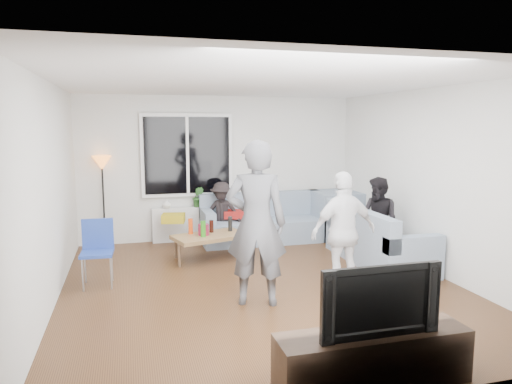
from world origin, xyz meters
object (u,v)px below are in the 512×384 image
object	(u,v)px
player_right	(344,232)
tv_console	(373,358)
floor_lamp	(104,202)
player_left	(256,223)
spectator_back	(222,213)
sofa_right_section	(379,235)
coffee_table	(210,247)
spectator_right	(379,220)
side_chair	(97,254)
sofa_back_section	(265,218)
television	(375,297)

from	to	relation	value
player_right	tv_console	distance (m)	2.23
floor_lamp	player_right	world-z (taller)	floor_lamp
player_left	tv_console	bearing A→B (deg)	120.85
floor_lamp	spectator_back	world-z (taller)	floor_lamp
sofa_right_section	spectator_back	size ratio (longest dim) A/B	1.82
player_right	coffee_table	bearing A→B (deg)	-58.48
player_right	spectator_right	xyz separation A→B (m)	(1.08, 1.02, -0.11)
spectator_right	tv_console	world-z (taller)	spectator_right
floor_lamp	coffee_table	bearing A→B (deg)	-38.45
sofa_right_section	coffee_table	size ratio (longest dim) A/B	1.82
tv_console	sofa_right_section	bearing A→B (deg)	59.49
player_right	floor_lamp	bearing A→B (deg)	-51.83
sofa_right_section	floor_lamp	bearing A→B (deg)	62.89
side_chair	player_left	xyz separation A→B (m)	(1.83, -1.12, 0.53)
sofa_back_section	player_left	world-z (taller)	player_left
sofa_back_section	floor_lamp	bearing A→B (deg)	172.82
sofa_right_section	player_left	size ratio (longest dim) A/B	1.04
tv_console	side_chair	bearing A→B (deg)	126.94
player_left	player_right	xyz separation A→B (m)	(1.16, 0.12, -0.20)
tv_console	spectator_back	bearing A→B (deg)	93.49
player_left	player_right	distance (m)	1.19
player_right	television	distance (m)	2.16
sofa_right_section	television	xyz separation A→B (m)	(-1.79, -3.04, 0.30)
player_right	player_left	bearing A→B (deg)	0.07
sofa_back_section	coffee_table	xyz separation A→B (m)	(-1.17, -0.93, -0.22)
sofa_back_section	player_right	size ratio (longest dim) A/B	1.51
sofa_right_section	coffee_table	distance (m)	2.60
sofa_right_section	floor_lamp	xyz separation A→B (m)	(-4.07, 2.08, 0.36)
side_chair	spectator_back	distance (m)	2.66
sofa_back_section	spectator_right	bearing A→B (deg)	-53.00
sofa_back_section	side_chair	distance (m)	3.28
spectator_back	television	world-z (taller)	spectator_back
side_chair	player_right	bearing A→B (deg)	-15.41
spectator_right	spectator_back	distance (m)	2.72
coffee_table	player_left	bearing A→B (deg)	-83.46
side_chair	floor_lamp	size ratio (longest dim) A/B	0.55
side_chair	player_left	size ratio (longest dim) A/B	0.45
player_right	spectator_back	bearing A→B (deg)	-75.99
coffee_table	tv_console	world-z (taller)	tv_console
player_left	coffee_table	bearing A→B (deg)	-65.84
spectator_right	player_left	bearing A→B (deg)	-81.12
player_left	spectator_right	distance (m)	2.53
coffee_table	player_left	world-z (taller)	player_left
sofa_back_section	spectator_right	xyz separation A→B (m)	(1.29, -1.71, 0.23)
spectator_right	player_right	bearing A→B (deg)	-64.69
sofa_back_section	sofa_right_section	xyz separation A→B (m)	(1.29, -1.73, 0.00)
spectator_back	television	size ratio (longest dim) A/B	1.09
floor_lamp	television	size ratio (longest dim) A/B	1.55
sofa_back_section	tv_console	distance (m)	4.80
player_right	television	world-z (taller)	player_right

